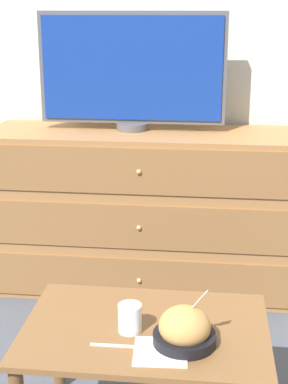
# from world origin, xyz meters

# --- Properties ---
(ground_plane) EXTENTS (12.00, 12.00, 0.00)m
(ground_plane) POSITION_xyz_m (0.00, 0.00, 0.00)
(ground_plane) COLOR #474C56
(wall_back) EXTENTS (12.00, 0.05, 2.60)m
(wall_back) POSITION_xyz_m (0.00, 0.03, 1.30)
(wall_back) COLOR silver
(wall_back) RESTS_ON ground_plane
(dresser) EXTENTS (1.55, 0.49, 0.82)m
(dresser) POSITION_xyz_m (0.11, -0.27, 0.41)
(dresser) COLOR #9E6B3D
(dresser) RESTS_ON ground_plane
(tv) EXTENTS (0.90, 0.16, 0.57)m
(tv) POSITION_xyz_m (0.05, -0.22, 1.11)
(tv) COLOR #515156
(tv) RESTS_ON dresser
(coffee_table) EXTENTS (0.79, 0.54, 0.42)m
(coffee_table) POSITION_xyz_m (0.25, -1.41, 0.35)
(coffee_table) COLOR brown
(coffee_table) RESTS_ON ground_plane
(takeout_bowl) EXTENTS (0.19, 0.19, 0.18)m
(takeout_bowl) POSITION_xyz_m (0.38, -1.49, 0.46)
(takeout_bowl) COLOR black
(takeout_bowl) RESTS_ON coffee_table
(drink_cup) EXTENTS (0.08, 0.08, 0.09)m
(drink_cup) POSITION_xyz_m (0.20, -1.43, 0.46)
(drink_cup) COLOR beige
(drink_cup) RESTS_ON coffee_table
(napkin) EXTENTS (0.17, 0.17, 0.00)m
(napkin) POSITION_xyz_m (0.31, -1.54, 0.42)
(napkin) COLOR white
(napkin) RESTS_ON coffee_table
(knife) EXTENTS (0.16, 0.01, 0.01)m
(knife) POSITION_xyz_m (0.17, -1.53, 0.42)
(knife) COLOR silver
(knife) RESTS_ON coffee_table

